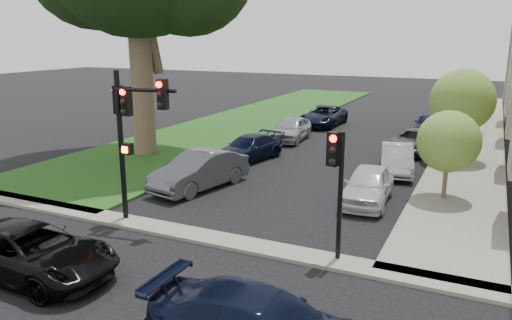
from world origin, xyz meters
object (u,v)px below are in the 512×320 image
at_px(car_cross_near, 30,252).
at_px(car_parked_3, 428,124).
at_px(traffic_signal_secondary, 336,172).
at_px(car_parked_0, 368,185).
at_px(small_tree_b, 462,101).
at_px(car_parked_6, 249,148).
at_px(small_tree_c, 470,97).
at_px(small_tree_a, 449,142).
at_px(car_parked_5, 200,171).
at_px(car_parked_7, 291,129).
at_px(car_parked_2, 414,141).
at_px(car_parked_1, 397,159).
at_px(car_parked_8, 323,116).
at_px(traffic_signal_main, 130,120).

relative_size(car_cross_near, car_parked_3, 1.25).
bearing_deg(car_parked_3, traffic_signal_secondary, -92.87).
bearing_deg(car_parked_0, small_tree_b, 68.98).
bearing_deg(car_parked_6, small_tree_b, 34.96).
bearing_deg(small_tree_c, traffic_signal_secondary, -95.95).
height_order(small_tree_a, car_parked_3, small_tree_a).
height_order(car_parked_5, car_parked_7, car_parked_5).
distance_m(car_cross_near, car_parked_0, 12.21).
bearing_deg(car_parked_2, car_parked_1, -80.93).
relative_size(car_parked_5, car_parked_6, 1.06).
bearing_deg(car_parked_8, car_parked_1, -55.84).
distance_m(traffic_signal_main, car_parked_7, 15.77).
bearing_deg(car_parked_1, car_parked_3, 78.57).
xyz_separation_m(small_tree_b, car_cross_near, (-9.56, -18.60, -2.50)).
height_order(car_cross_near, car_parked_0, car_parked_0).
bearing_deg(traffic_signal_main, car_parked_2, 65.03).
height_order(traffic_signal_main, car_parked_5, traffic_signal_main).
bearing_deg(small_tree_a, car_parked_8, 123.86).
xyz_separation_m(small_tree_c, traffic_signal_main, (-9.58, -22.78, 1.23)).
distance_m(small_tree_c, car_parked_7, 12.31).
bearing_deg(small_tree_b, small_tree_c, 90.00).
relative_size(small_tree_a, small_tree_c, 1.00).
height_order(car_cross_near, car_parked_8, car_parked_8).
relative_size(small_tree_c, car_parked_1, 0.88).
height_order(traffic_signal_main, traffic_signal_secondary, traffic_signal_main).
height_order(car_cross_near, car_parked_3, car_cross_near).
xyz_separation_m(small_tree_b, car_parked_1, (-2.45, -3.58, -2.52)).
bearing_deg(car_cross_near, traffic_signal_main, -0.01).
bearing_deg(traffic_signal_main, small_tree_b, 55.87).
bearing_deg(car_cross_near, small_tree_c, -19.62).
height_order(car_parked_1, car_parked_3, car_parked_3).
height_order(car_parked_2, car_parked_3, car_parked_3).
distance_m(traffic_signal_main, car_parked_8, 21.67).
xyz_separation_m(car_parked_5, car_parked_6, (-0.29, 5.36, -0.14)).
height_order(small_tree_a, car_parked_1, small_tree_a).
bearing_deg(car_parked_3, car_parked_8, 176.58).
distance_m(car_parked_7, car_parked_8, 5.98).
relative_size(small_tree_a, car_parked_1, 0.87).
bearing_deg(car_cross_near, car_parked_8, -0.16).
height_order(small_tree_b, traffic_signal_main, traffic_signal_main).
xyz_separation_m(traffic_signal_main, car_parked_2, (7.20, 15.45, -3.01)).
distance_m(car_parked_2, car_parked_3, 5.93).
height_order(small_tree_a, traffic_signal_main, traffic_signal_main).
height_order(traffic_signal_main, car_parked_6, traffic_signal_main).
xyz_separation_m(car_cross_near, car_parked_1, (7.11, 15.02, -0.02)).
relative_size(traffic_signal_secondary, car_cross_near, 0.76).
height_order(small_tree_c, car_parked_6, small_tree_c).
distance_m(car_parked_5, car_parked_8, 17.07).
distance_m(traffic_signal_secondary, car_cross_near, 8.67).
bearing_deg(small_tree_c, car_parked_1, -101.35).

